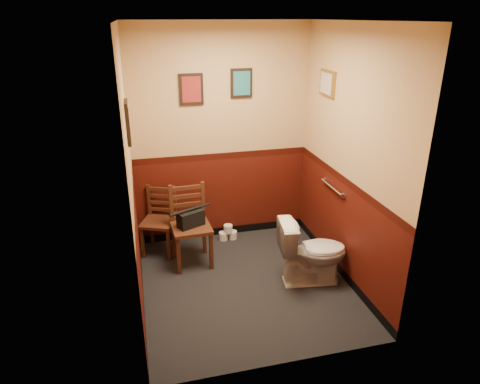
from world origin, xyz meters
name	(u,v)px	position (x,y,z in m)	size (l,w,h in m)	color
floor	(245,284)	(0.00, 0.00, 0.00)	(2.20, 2.40, 0.00)	black
ceiling	(247,21)	(0.00, 0.00, 2.70)	(2.20, 2.40, 0.00)	silver
wall_back	(221,137)	(0.00, 1.20, 1.35)	(2.20, 2.70, 0.00)	#421009
wall_front	(288,221)	(0.00, -1.20, 1.35)	(2.20, 2.70, 0.00)	#421009
wall_left	(131,178)	(-1.10, 0.00, 1.35)	(2.40, 2.70, 0.00)	#421009
wall_right	(348,160)	(1.10, 0.00, 1.35)	(2.40, 2.70, 0.00)	#421009
grab_bar	(332,187)	(1.07, 0.25, 0.95)	(0.05, 0.56, 0.06)	silver
framed_print_back_a	(191,89)	(-0.35, 1.18, 1.95)	(0.28, 0.04, 0.36)	black
framed_print_back_b	(241,83)	(0.25, 1.18, 2.00)	(0.26, 0.04, 0.34)	black
framed_print_left	(128,122)	(-1.08, 0.10, 1.85)	(0.04, 0.30, 0.38)	black
framed_print_right	(327,83)	(1.08, 0.60, 2.05)	(0.04, 0.34, 0.28)	olive
toilet	(312,252)	(0.72, -0.11, 0.37)	(0.42, 0.75, 0.73)	white
toilet_brush	(331,270)	(0.98, -0.08, 0.07)	(0.13, 0.13, 0.45)	silver
chair_left	(160,221)	(-0.84, 0.97, 0.41)	(0.50, 0.50, 0.83)	#4C2616
chair_right	(190,226)	(-0.50, 0.63, 0.47)	(0.46, 0.46, 0.94)	#4C2616
handbag	(191,218)	(-0.50, 0.58, 0.59)	(0.34, 0.26, 0.22)	black
tp_stack	(228,233)	(0.04, 1.05, 0.09)	(0.24, 0.13, 0.21)	silver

